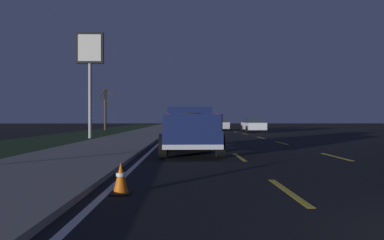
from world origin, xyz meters
The scene contains 10 objects.
ground centered at (27.00, 0.00, 0.00)m, with size 144.00×144.00×0.00m, color black.
sidewalk_shoulder centered at (27.00, 7.45, 0.06)m, with size 108.00×4.00×0.12m, color gray.
grass_verge centered at (27.00, 12.45, 0.00)m, with size 108.00×6.00×0.01m, color #1E3819.
lane_markings centered at (29.99, 3.09, 0.00)m, with size 108.00×7.04×0.01m.
pickup_truck centered at (11.11, 3.50, 0.98)m, with size 5.46×2.36×1.87m.
sedan_white centered at (31.73, -3.27, 0.78)m, with size 4.40×2.03×1.54m.
sedan_silver centered at (36.04, -0.23, 0.78)m, with size 4.41×2.04×1.54m.
gas_price_sign centered at (21.27, 10.40, 5.62)m, with size 0.27×1.90×7.45m.
bare_tree_far centered at (38.45, 13.40, 2.69)m, with size 1.17×1.68×5.13m.
traffic_cone_near centered at (3.58, 4.86, 0.28)m, with size 0.36×0.36×0.58m.
Camera 1 is at (-2.55, 3.68, 1.37)m, focal length 31.51 mm.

